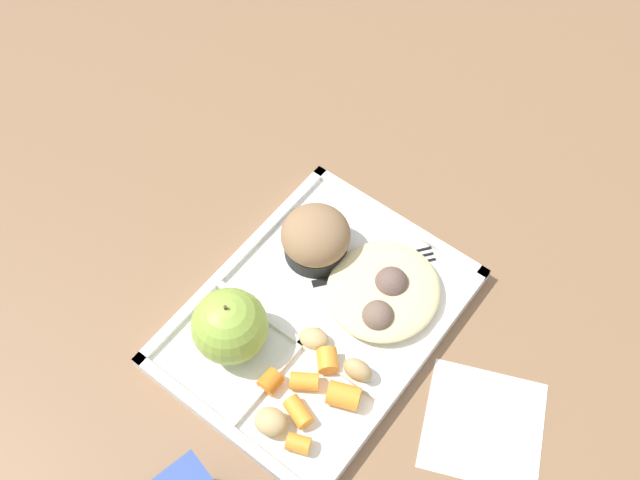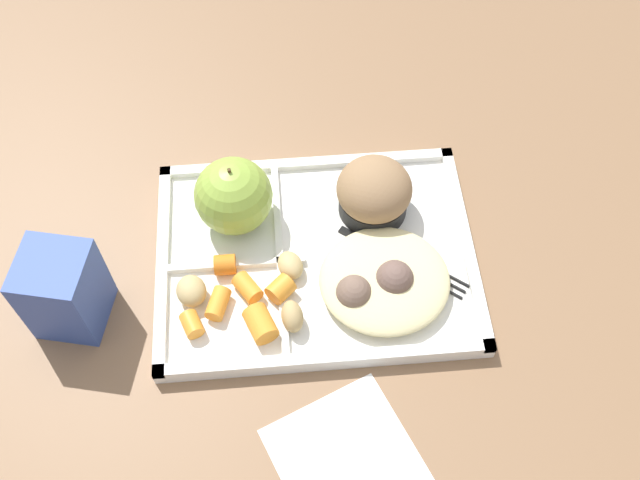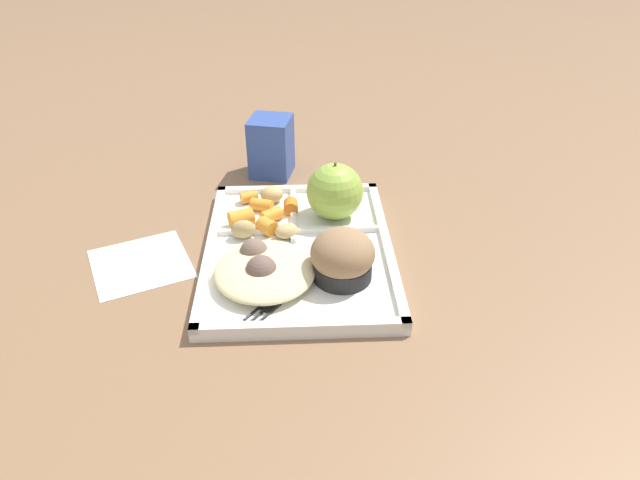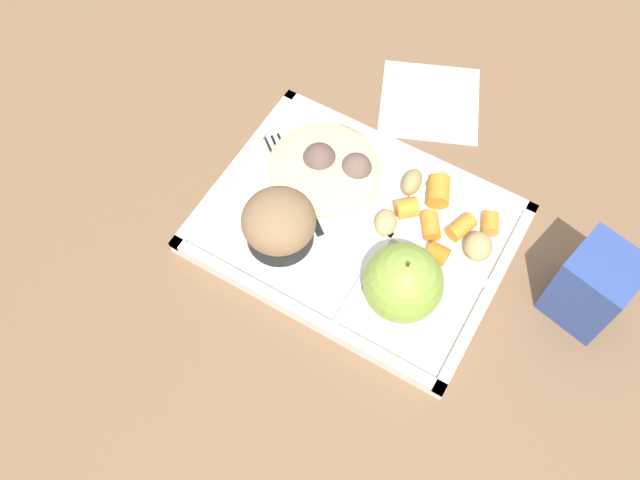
{
  "view_description": "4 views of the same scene",
  "coord_description": "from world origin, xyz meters",
  "px_view_note": "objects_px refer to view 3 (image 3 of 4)",
  "views": [
    {
      "loc": [
        -0.3,
        -0.23,
        0.77
      ],
      "look_at": [
        0.06,
        0.04,
        0.06
      ],
      "focal_mm": 41.98,
      "sensor_mm": 36.0,
      "label": 1
    },
    {
      "loc": [
        -0.03,
        -0.41,
        0.69
      ],
      "look_at": [
        0.0,
        -0.0,
        0.04
      ],
      "focal_mm": 41.75,
      "sensor_mm": 36.0,
      "label": 2
    },
    {
      "loc": [
        0.65,
        0.0,
        0.46
      ],
      "look_at": [
        0.06,
        0.03,
        0.06
      ],
      "focal_mm": 32.37,
      "sensor_mm": 36.0,
      "label": 3
    },
    {
      "loc": [
        -0.16,
        0.35,
        0.68
      ],
      "look_at": [
        0.02,
        0.05,
        0.06
      ],
      "focal_mm": 38.52,
      "sensor_mm": 36.0,
      "label": 4
    }
  ],
  "objects_px": {
    "bran_muffin": "(340,257)",
    "green_apple": "(332,192)",
    "plastic_fork": "(282,293)",
    "milk_carton": "(269,147)",
    "lunch_tray": "(296,251)"
  },
  "relations": [
    {
      "from": "bran_muffin",
      "to": "milk_carton",
      "type": "height_order",
      "value": "milk_carton"
    },
    {
      "from": "bran_muffin",
      "to": "milk_carton",
      "type": "xyz_separation_m",
      "value": [
        -0.32,
        -0.1,
        0.01
      ]
    },
    {
      "from": "green_apple",
      "to": "plastic_fork",
      "type": "xyz_separation_m",
      "value": [
        0.18,
        -0.07,
        -0.04
      ]
    },
    {
      "from": "lunch_tray",
      "to": "bran_muffin",
      "type": "xyz_separation_m",
      "value": [
        0.07,
        0.05,
        0.04
      ]
    },
    {
      "from": "bran_muffin",
      "to": "plastic_fork",
      "type": "xyz_separation_m",
      "value": [
        0.03,
        -0.07,
        -0.03
      ]
    },
    {
      "from": "lunch_tray",
      "to": "plastic_fork",
      "type": "xyz_separation_m",
      "value": [
        0.1,
        -0.02,
        0.01
      ]
    },
    {
      "from": "green_apple",
      "to": "lunch_tray",
      "type": "bearing_deg",
      "value": -33.78
    },
    {
      "from": "milk_carton",
      "to": "bran_muffin",
      "type": "bearing_deg",
      "value": 29.9
    },
    {
      "from": "bran_muffin",
      "to": "lunch_tray",
      "type": "bearing_deg",
      "value": -141.54
    },
    {
      "from": "green_apple",
      "to": "plastic_fork",
      "type": "distance_m",
      "value": 0.2
    },
    {
      "from": "bran_muffin",
      "to": "green_apple",
      "type": "bearing_deg",
      "value": -180.0
    },
    {
      "from": "lunch_tray",
      "to": "plastic_fork",
      "type": "relative_size",
      "value": 2.58
    },
    {
      "from": "plastic_fork",
      "to": "milk_carton",
      "type": "relative_size",
      "value": 1.3
    },
    {
      "from": "green_apple",
      "to": "milk_carton",
      "type": "distance_m",
      "value": 0.19
    },
    {
      "from": "plastic_fork",
      "to": "milk_carton",
      "type": "xyz_separation_m",
      "value": [
        -0.35,
        -0.02,
        0.04
      ]
    }
  ]
}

